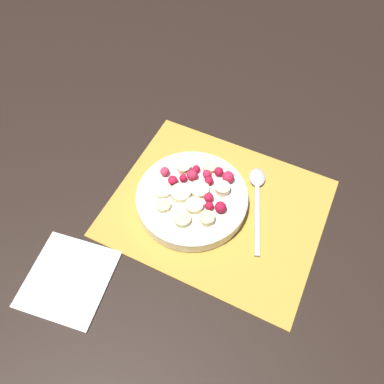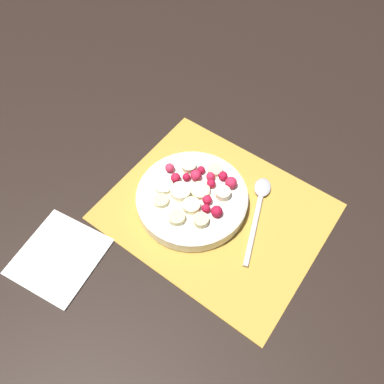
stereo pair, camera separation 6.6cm
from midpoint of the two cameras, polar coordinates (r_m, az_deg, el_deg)
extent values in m
plane|color=black|center=(0.69, 1.13, -2.68)|extent=(3.00, 3.00, 0.00)
cube|color=gold|center=(0.69, 1.14, -2.55)|extent=(0.38, 0.31, 0.01)
cylinder|color=silver|center=(0.68, -2.78, -1.24)|extent=(0.20, 0.20, 0.02)
torus|color=silver|center=(0.67, -2.81, -0.82)|extent=(0.20, 0.20, 0.01)
cylinder|color=white|center=(0.67, -2.82, -0.61)|extent=(0.18, 0.18, 0.00)
cylinder|color=beige|center=(0.65, -2.57, -2.31)|extent=(0.04, 0.04, 0.01)
cylinder|color=#F4EAB7|center=(0.67, -7.34, 0.04)|extent=(0.05, 0.05, 0.01)
cylinder|color=beige|center=(0.64, -4.45, -4.46)|extent=(0.04, 0.04, 0.01)
cylinder|color=beige|center=(0.70, -4.04, 3.53)|extent=(0.04, 0.04, 0.01)
cylinder|color=#F4EAB7|center=(0.67, 2.20, 0.15)|extent=(0.03, 0.03, 0.01)
cylinder|color=beige|center=(0.66, -7.32, -2.28)|extent=(0.03, 0.03, 0.01)
cylinder|color=beige|center=(0.67, -1.69, 0.19)|extent=(0.05, 0.05, 0.01)
cylinder|color=beige|center=(0.70, 0.02, 3.63)|extent=(0.03, 0.03, 0.01)
cylinder|color=#F4EAB7|center=(0.66, -4.59, -0.42)|extent=(0.05, 0.05, 0.01)
cylinder|color=beige|center=(0.64, -0.65, -4.32)|extent=(0.03, 0.03, 0.01)
sphere|color=#B21433|center=(0.69, -2.10, 3.34)|extent=(0.01, 0.01, 0.01)
sphere|color=#B21433|center=(0.64, 1.43, -2.55)|extent=(0.02, 0.02, 0.02)
sphere|color=#B21433|center=(0.69, 1.36, 2.93)|extent=(0.02, 0.02, 0.02)
sphere|color=#D12347|center=(0.68, 2.72, 2.12)|extent=(0.02, 0.02, 0.02)
sphere|color=#B21433|center=(0.65, -0.29, -2.36)|extent=(0.02, 0.02, 0.02)
sphere|color=#B21433|center=(0.68, -0.21, 1.52)|extent=(0.02, 0.02, 0.02)
sphere|color=#DB3356|center=(0.69, -6.93, 2.93)|extent=(0.02, 0.02, 0.02)
sphere|color=#B21433|center=(0.68, -4.14, 1.93)|extent=(0.01, 0.01, 0.01)
sphere|color=#D12347|center=(0.68, -2.74, 2.42)|extent=(0.02, 0.02, 0.02)
sphere|color=#D12347|center=(0.68, -0.49, 2.57)|extent=(0.02, 0.02, 0.02)
sphere|color=red|center=(0.66, -0.33, -1.03)|extent=(0.02, 0.02, 0.02)
sphere|color=red|center=(0.68, -5.75, 1.57)|extent=(0.02, 0.02, 0.02)
cube|color=#B2B2B7|center=(0.68, 7.15, -4.32)|extent=(0.06, 0.14, 0.00)
ellipsoid|color=#B2B2B7|center=(0.72, 7.36, 2.07)|extent=(0.04, 0.05, 0.01)
cube|color=white|center=(0.67, -21.14, -12.40)|extent=(0.15, 0.16, 0.01)
camera|label=1|loc=(0.03, -92.87, -4.36)|focal=35.00mm
camera|label=2|loc=(0.03, 87.13, 4.36)|focal=35.00mm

